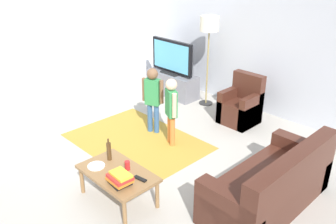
{
  "coord_description": "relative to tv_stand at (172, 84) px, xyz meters",
  "views": [
    {
      "loc": [
        3.57,
        -2.86,
        2.92
      ],
      "look_at": [
        0.0,
        0.6,
        0.65
      ],
      "focal_mm": 38.27,
      "sensor_mm": 36.0,
      "label": 1
    }
  ],
  "objects": [
    {
      "name": "child_center",
      "position": [
        1.52,
        -1.54,
        0.43
      ],
      "size": [
        0.34,
        0.23,
        1.12
      ],
      "color": "orange",
      "rests_on": "ground"
    },
    {
      "name": "tv_stand",
      "position": [
        0.0,
        0.0,
        0.0
      ],
      "size": [
        1.2,
        0.44,
        0.5
      ],
      "color": "slate",
      "rests_on": "ground"
    },
    {
      "name": "couch",
      "position": [
        3.52,
        -1.77,
        0.05
      ],
      "size": [
        0.8,
        1.8,
        0.86
      ],
      "color": "#472319",
      "rests_on": "ground"
    },
    {
      "name": "wall_left",
      "position": [
        -1.39,
        -2.3,
        1.11
      ],
      "size": [
        0.12,
        6.0,
        2.7
      ],
      "primitive_type": "cube",
      "color": "silver",
      "rests_on": "ground"
    },
    {
      "name": "child_near_tv",
      "position": [
        1.01,
        -1.46,
        0.45
      ],
      "size": [
        0.36,
        0.22,
        1.16
      ],
      "color": "#33598C",
      "rests_on": "ground"
    },
    {
      "name": "plate",
      "position": [
        1.81,
        -3.15,
        0.18
      ],
      "size": [
        0.22,
        0.22,
        0.02
      ],
      "color": "white",
      "rests_on": "coffee_table"
    },
    {
      "name": "floor_lamp",
      "position": [
        0.83,
        0.15,
        1.3
      ],
      "size": [
        0.36,
        0.36,
        1.78
      ],
      "color": "#262626",
      "rests_on": "ground"
    },
    {
      "name": "ground",
      "position": [
        1.61,
        -2.3,
        -0.24
      ],
      "size": [
        7.8,
        7.8,
        0.0
      ],
      "primitive_type": "plane",
      "color": "#B2ADA3"
    },
    {
      "name": "coffee_table",
      "position": [
        2.09,
        -3.03,
        0.13
      ],
      "size": [
        1.0,
        0.6,
        0.42
      ],
      "color": "olive",
      "rests_on": "ground"
    },
    {
      "name": "wall_back",
      "position": [
        1.61,
        0.7,
        1.11
      ],
      "size": [
        6.0,
        0.12,
        2.7
      ],
      "primitive_type": "cube",
      "color": "silver",
      "rests_on": "ground"
    },
    {
      "name": "armchair",
      "position": [
        1.83,
        -0.04,
        0.05
      ],
      "size": [
        0.6,
        0.6,
        0.9
      ],
      "color": "#472319",
      "rests_on": "ground"
    },
    {
      "name": "tv_remote",
      "position": [
        2.41,
        -2.93,
        0.19
      ],
      "size": [
        0.18,
        0.07,
        0.02
      ],
      "primitive_type": "cube",
      "rotation": [
        0.0,
        0.0,
        0.16
      ],
      "color": "black",
      "rests_on": "coffee_table"
    },
    {
      "name": "area_rug",
      "position": [
        1.08,
        -1.9,
        -0.24
      ],
      "size": [
        2.2,
        1.6,
        0.01
      ],
      "primitive_type": "cube",
      "color": "#B28C33",
      "rests_on": "ground"
    },
    {
      "name": "tv",
      "position": [
        -0.0,
        -0.02,
        0.6
      ],
      "size": [
        1.1,
        0.28,
        0.71
      ],
      "color": "black",
      "rests_on": "tv_stand"
    },
    {
      "name": "bottle",
      "position": [
        1.79,
        -2.93,
        0.3
      ],
      "size": [
        0.06,
        0.06,
        0.3
      ],
      "color": "#4C3319",
      "rests_on": "coffee_table"
    },
    {
      "name": "book_stack",
      "position": [
        2.31,
        -3.15,
        0.25
      ],
      "size": [
        0.29,
        0.24,
        0.14
      ],
      "color": "black",
      "rests_on": "coffee_table"
    },
    {
      "name": "soda_can",
      "position": [
        2.14,
        -2.91,
        0.24
      ],
      "size": [
        0.07,
        0.07,
        0.12
      ],
      "primitive_type": "cylinder",
      "color": "red",
      "rests_on": "coffee_table"
    }
  ]
}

